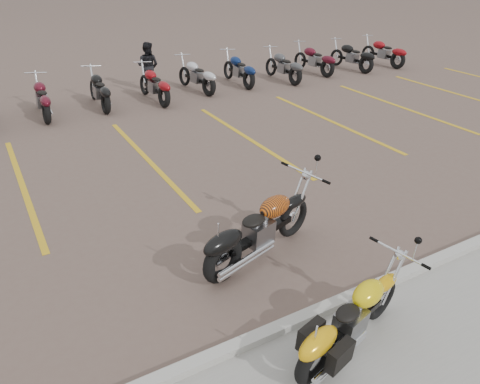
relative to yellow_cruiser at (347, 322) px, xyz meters
name	(u,v)px	position (x,y,z in m)	size (l,w,h in m)	color
ground	(232,246)	(-0.14, 2.62, -0.42)	(100.00, 100.00, 0.00)	brown
curb	(305,317)	(-0.14, 0.62, -0.36)	(60.00, 0.18, 0.12)	#ADAAA3
parking_stripes	(148,160)	(-0.14, 6.62, -0.41)	(38.00, 5.50, 0.01)	gold
yellow_cruiser	(347,322)	(0.00, 0.00, 0.00)	(2.00, 0.67, 0.84)	black
flame_cruiser	(257,232)	(0.04, 2.13, 0.06)	(2.29, 0.82, 0.97)	black
person_b	(148,66)	(1.98, 12.30, 0.37)	(0.77, 0.60, 1.58)	black
bg_bike_row	(124,86)	(0.78, 11.18, 0.13)	(22.12, 2.01, 1.10)	black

